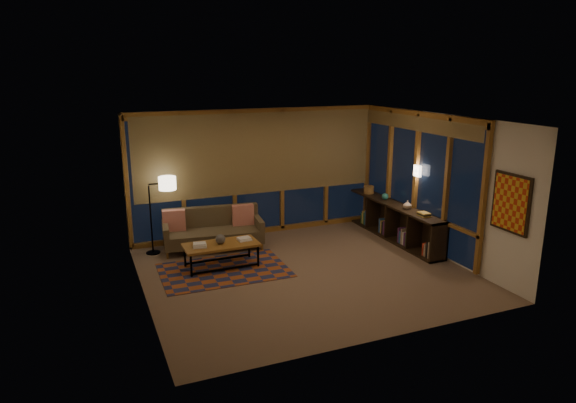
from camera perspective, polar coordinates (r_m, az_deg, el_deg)
name	(u,v)px	position (r m, az deg, el deg)	size (l,w,h in m)	color
floor	(305,272)	(9.18, 1.87, -7.87)	(5.50, 5.00, 0.01)	#8F725B
ceiling	(306,119)	(8.52, 2.03, 9.15)	(5.50, 5.00, 0.01)	white
walls	(305,199)	(8.75, 1.95, 0.32)	(5.51, 5.01, 2.70)	white
window_wall_back	(258,173)	(10.95, -3.31, 3.23)	(5.30, 0.16, 2.60)	#98651D
window_wall_right	(415,179)	(10.59, 13.91, 2.43)	(0.16, 3.70, 2.60)	#98651D
wall_art	(511,203)	(8.80, 23.50, -0.17)	(0.06, 0.74, 0.94)	red
wall_sconce	(417,171)	(10.40, 14.19, 3.32)	(0.12, 0.18, 0.22)	#FFEDCA
sofa	(213,230)	(10.30, -8.33, -3.14)	(1.93, 0.78, 0.79)	brown
pillow_left	(174,220)	(10.33, -12.54, -2.01)	(0.44, 0.15, 0.44)	red
pillow_right	(243,214)	(10.50, -5.03, -1.44)	(0.44, 0.15, 0.44)	red
area_rug	(224,270)	(9.32, -7.11, -7.58)	(2.23, 1.49, 0.01)	#9C4A1F
coffee_table	(221,255)	(9.42, -7.41, -5.95)	(1.33, 0.61, 0.44)	#98651D
book_stack_a	(200,245)	(9.22, -9.79, -4.79)	(0.24, 0.19, 0.07)	white
book_stack_b	(244,239)	(9.48, -4.89, -4.14)	(0.24, 0.19, 0.05)	white
ceramic_pot	(220,239)	(9.32, -7.52, -4.14)	(0.18, 0.18, 0.18)	black
floor_lamp	(151,216)	(10.20, -15.01, -1.55)	(0.50, 0.33, 1.51)	black
bookshelf	(393,221)	(11.04, 11.58, -2.14)	(0.40, 3.06, 0.76)	black
basket	(369,190)	(11.70, 8.97, 1.31)	(0.23, 0.23, 0.17)	olive
teal_bowl	(385,197)	(11.19, 10.74, 0.55)	(0.14, 0.14, 0.14)	#287B74
vase	(407,205)	(10.54, 13.13, -0.35)	(0.17, 0.17, 0.18)	tan
shelf_book_stack	(424,214)	(10.14, 14.87, -1.39)	(0.16, 0.23, 0.07)	white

